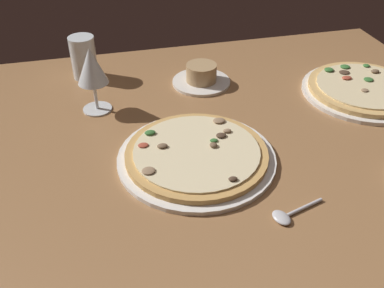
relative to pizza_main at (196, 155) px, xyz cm
name	(u,v)px	position (x,y,z in cm)	size (l,w,h in cm)	color
dining_table	(188,158)	(-1.10, 3.39, -3.21)	(150.00, 110.00, 4.00)	#996B42
pizza_main	(196,155)	(0.00, 0.00, 0.00)	(33.29, 33.29, 3.37)	white
pizza_side	(364,89)	(49.78, 17.10, 0.00)	(32.01, 32.01, 3.39)	silver
ramekin_on_saucer	(201,76)	(9.76, 32.69, 0.89)	(15.79, 15.79, 5.52)	silver
wine_glass_far	(92,68)	(-18.81, 25.52, 10.11)	(7.34, 7.34, 16.30)	silver
water_glass	(84,60)	(-20.57, 44.30, 3.75)	(6.95, 6.95, 11.66)	silver
spoon	(288,215)	(11.73, -20.10, -0.76)	(11.20, 5.35, 1.00)	silver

